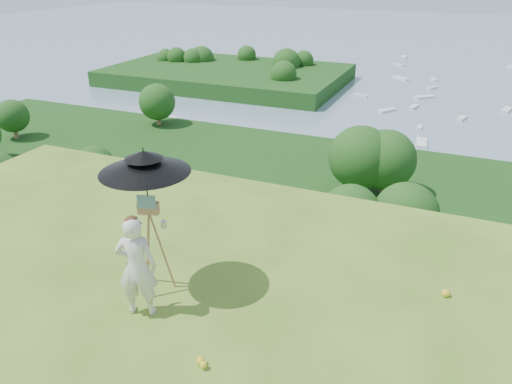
% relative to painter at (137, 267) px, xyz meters
% --- Properties ---
extents(forest_slope, '(140.00, 56.00, 22.00)m').
position_rel_painter_xyz_m(forest_slope, '(0.03, 33.21, -29.80)').
color(forest_slope, '#193D10').
rests_on(forest_slope, bay_water).
extents(shoreline_tier, '(170.00, 28.00, 8.00)m').
position_rel_painter_xyz_m(shoreline_tier, '(0.03, 73.21, -36.80)').
color(shoreline_tier, '#6B6656').
rests_on(shoreline_tier, bay_water).
extents(bay_water, '(700.00, 700.00, 0.00)m').
position_rel_painter_xyz_m(bay_water, '(0.03, 238.21, -34.80)').
color(bay_water, '#708EA0').
rests_on(bay_water, ground).
extents(peninsula, '(90.00, 60.00, 12.00)m').
position_rel_painter_xyz_m(peninsula, '(-74.97, 153.21, -29.80)').
color(peninsula, '#193D10').
rests_on(peninsula, bay_water).
extents(slope_trees, '(110.00, 50.00, 6.00)m').
position_rel_painter_xyz_m(slope_trees, '(0.03, 33.21, -15.80)').
color(slope_trees, '#234915').
rests_on(slope_trees, forest_slope).
extents(harbor_town, '(110.00, 22.00, 5.00)m').
position_rel_painter_xyz_m(harbor_town, '(0.03, 73.21, -30.30)').
color(harbor_town, silver).
rests_on(harbor_town, shoreline_tier).
extents(moored_boats, '(140.00, 140.00, 0.70)m').
position_rel_painter_xyz_m(moored_boats, '(-12.47, 159.21, -34.45)').
color(moored_boats, white).
rests_on(moored_boats, bay_water).
extents(wildflowers, '(10.00, 10.50, 0.12)m').
position_rel_painter_xyz_m(wildflowers, '(0.03, -1.54, -0.74)').
color(wildflowers, yellow).
rests_on(wildflowers, ground).
extents(painter, '(0.68, 0.56, 1.61)m').
position_rel_painter_xyz_m(painter, '(0.00, 0.00, 0.00)').
color(painter, beige).
rests_on(painter, ground).
extents(field_easel, '(0.80, 0.80, 1.68)m').
position_rel_painter_xyz_m(field_easel, '(-0.14, 0.60, 0.04)').
color(field_easel, '#A66745').
rests_on(field_easel, ground).
extents(sun_umbrella, '(1.71, 1.71, 1.01)m').
position_rel_painter_xyz_m(sun_umbrella, '(-0.15, 0.62, 1.08)').
color(sun_umbrella, black).
rests_on(sun_umbrella, field_easel).
extents(painter_cap, '(0.29, 0.31, 0.10)m').
position_rel_painter_xyz_m(painter_cap, '(0.00, 0.00, 0.76)').
color(painter_cap, '#C76D75').
rests_on(painter_cap, painter).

